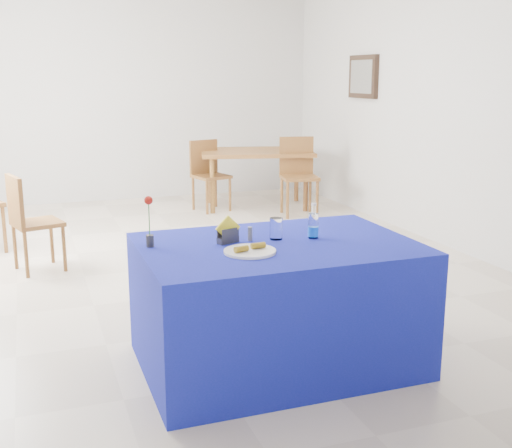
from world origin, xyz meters
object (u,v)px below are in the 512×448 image
(plate, at_px, (250,251))
(blue_table, at_px, (277,304))
(water_bottle, at_px, (313,226))
(oak_table, at_px, (256,156))
(chair_bg_right, at_px, (298,170))
(chair_win_a, at_px, (28,217))
(chair_bg_left, at_px, (208,170))

(plate, relative_size, blue_table, 0.18)
(water_bottle, xyz_separation_m, oak_table, (1.25, 4.49, -0.15))
(chair_bg_right, distance_m, chair_win_a, 3.53)
(plate, xyz_separation_m, oak_table, (1.72, 4.68, -0.09))
(chair_win_a, bearing_deg, blue_table, -166.96)
(water_bottle, height_order, chair_bg_left, water_bottle)
(chair_bg_left, relative_size, chair_bg_right, 0.93)
(oak_table, bearing_deg, plate, -110.18)
(blue_table, xyz_separation_m, chair_win_a, (-1.38, 2.48, 0.13))
(chair_bg_left, xyz_separation_m, chair_bg_right, (0.99, -0.64, 0.04))
(water_bottle, relative_size, chair_win_a, 0.25)
(chair_bg_left, bearing_deg, chair_win_a, -152.42)
(chair_bg_left, height_order, chair_bg_right, chair_bg_right)
(plate, xyz_separation_m, water_bottle, (0.47, 0.18, 0.06))
(chair_bg_right, bearing_deg, oak_table, 130.66)
(chair_win_a, bearing_deg, oak_table, -70.64)
(oak_table, relative_size, chair_bg_left, 1.79)
(blue_table, relative_size, water_bottle, 7.44)
(oak_table, distance_m, chair_bg_right, 0.70)
(plate, height_order, chair_bg_left, chair_bg_left)
(oak_table, distance_m, chair_win_a, 3.54)
(chair_win_a, bearing_deg, water_bottle, -162.35)
(plate, xyz_separation_m, chair_bg_left, (1.07, 4.73, -0.25))
(plate, bearing_deg, blue_table, 33.08)
(blue_table, bearing_deg, chair_bg_right, 64.98)
(water_bottle, distance_m, chair_win_a, 2.95)
(blue_table, height_order, chair_bg_right, chair_bg_right)
(blue_table, distance_m, chair_bg_left, 4.66)
(chair_bg_left, bearing_deg, plate, -118.44)
(plate, height_order, chair_win_a, chair_win_a)
(water_bottle, bearing_deg, blue_table, -170.90)
(water_bottle, distance_m, chair_bg_left, 4.59)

